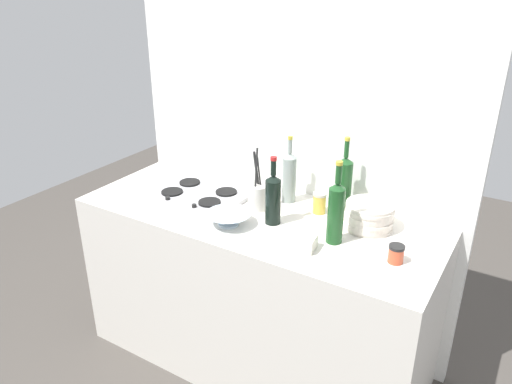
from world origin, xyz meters
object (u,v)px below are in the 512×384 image
wine_bottle_leftmost (344,184)px  condiment_jar_rear (319,203)px  mixing_bowl (228,218)px  plate_stack (369,216)px  stovetop_hob (199,194)px  wine_bottle_mid_left (289,176)px  utensil_crock (258,196)px  wine_bottle_rightmost (336,211)px  butter_dish (298,241)px  condiment_jar_front (396,254)px  wine_bottle_mid_right (273,198)px

wine_bottle_leftmost → condiment_jar_rear: (-0.09, -0.07, -0.10)m
mixing_bowl → plate_stack: bearing=29.1°
stovetop_hob → mixing_bowl: (0.31, -0.18, 0.02)m
stovetop_hob → wine_bottle_leftmost: 0.76m
wine_bottle_mid_left → utensil_crock: (-0.09, -0.16, -0.07)m
wine_bottle_mid_left → wine_bottle_rightmost: 0.46m
stovetop_hob → butter_dish: butter_dish is taller
plate_stack → utensil_crock: (-0.54, -0.10, 0.01)m
utensil_crock → condiment_jar_rear: (0.28, 0.12, -0.02)m
utensil_crock → condiment_jar_front: 0.75m
wine_bottle_mid_left → utensil_crock: wine_bottle_mid_left is taller
plate_stack → wine_bottle_mid_left: (-0.45, 0.07, 0.08)m
wine_bottle_mid_left → condiment_jar_front: size_ratio=4.52×
wine_bottle_mid_left → wine_bottle_mid_right: size_ratio=1.06×
wine_bottle_rightmost → butter_dish: (-0.11, -0.13, -0.12)m
plate_stack → mixing_bowl: bearing=-150.9°
butter_dish → stovetop_hob: bearing=164.3°
wine_bottle_mid_right → condiment_jar_front: bearing=-3.7°
butter_dish → wine_bottle_leftmost: bearing=86.5°
wine_bottle_leftmost → wine_bottle_rightmost: 0.31m
wine_bottle_mid_left → wine_bottle_rightmost: wine_bottle_rightmost is taller
wine_bottle_mid_left → butter_dish: bearing=-56.9°
stovetop_hob → wine_bottle_mid_right: size_ratio=1.47×
plate_stack → wine_bottle_rightmost: (-0.08, -0.20, 0.09)m
condiment_jar_front → wine_bottle_rightmost: bearing=175.1°
plate_stack → butter_dish: size_ratio=1.53×
plate_stack → condiment_jar_rear: size_ratio=2.19×
wine_bottle_mid_left → utensil_crock: bearing=-118.7°
butter_dish → utensil_crock: utensil_crock is taller
mixing_bowl → condiment_jar_front: size_ratio=2.77×
stovetop_hob → plate_stack: size_ratio=2.12×
stovetop_hob → wine_bottle_mid_left: bearing=25.6°
wine_bottle_rightmost → mixing_bowl: (-0.49, -0.11, -0.11)m
stovetop_hob → wine_bottle_leftmost: bearing=18.2°
wine_bottle_mid_left → stovetop_hob: bearing=-154.4°
wine_bottle_mid_left → mixing_bowl: (-0.12, -0.38, -0.10)m
wine_bottle_mid_left → wine_bottle_mid_right: wine_bottle_mid_left is taller
wine_bottle_rightmost → mixing_bowl: 0.51m
plate_stack → condiment_jar_rear: (-0.26, 0.02, -0.01)m
wine_bottle_mid_left → utensil_crock: size_ratio=1.10×
wine_bottle_leftmost → wine_bottle_mid_left: (-0.28, -0.03, -0.01)m
wine_bottle_mid_left → condiment_jar_front: wine_bottle_mid_left is taller
plate_stack → wine_bottle_rightmost: size_ratio=0.61×
wine_bottle_rightmost → wine_bottle_mid_right: bearing=177.4°
wine_bottle_leftmost → mixing_bowl: wine_bottle_leftmost is taller
plate_stack → butter_dish: plate_stack is taller
utensil_crock → plate_stack: bearing=10.2°
stovetop_hob → butter_dish: 0.71m
wine_bottle_rightmost → wine_bottle_leftmost: bearing=105.9°
wine_bottle_mid_right → condiment_jar_front: size_ratio=4.28×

